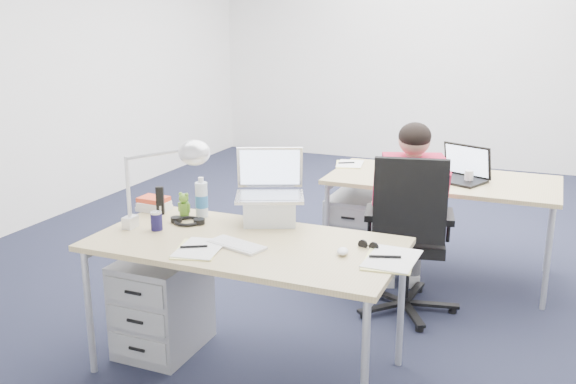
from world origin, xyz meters
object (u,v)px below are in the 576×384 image
Objects in this scene: wireless_keyboard at (237,245)px; sunglasses at (368,246)px; far_cup at (469,176)px; desk_near at (245,250)px; desk_lamp at (153,183)px; book_stack at (154,204)px; computer_mouse at (343,251)px; office_chair at (406,268)px; drawer_pedestal_near at (163,303)px; silver_laptop at (270,188)px; headphones at (188,220)px; can_koozie at (157,221)px; seated_person at (408,212)px; water_bottle at (202,197)px; cordless_phone at (160,200)px; bear_figurine at (184,205)px; drawer_pedestal_far at (358,230)px; dark_laptop at (458,163)px.

sunglasses reaches higher than wireless_keyboard.
sunglasses is 1.57m from far_cup.
desk_near is 2.95× the size of desk_lamp.
book_stack reaches higher than desk_near.
computer_mouse reaches higher than sunglasses.
office_chair is 1.10m from computer_mouse.
sunglasses is (1.15, 0.13, 0.47)m from drawer_pedestal_near.
sunglasses is (0.62, 0.23, 0.01)m from wireless_keyboard.
silver_laptop reaches higher than desk_near.
headphones is at bearing -23.62° from book_stack.
headphones reaches higher than desk_near.
office_chair reaches higher than can_koozie.
far_cup is at bearing 40.52° from headphones.
seated_person is 5.23× the size of water_bottle.
computer_mouse is 0.54× the size of cordless_phone.
bear_figurine is (-0.07, 0.08, 0.06)m from headphones.
can_koozie is 0.58× the size of book_stack.
drawer_pedestal_far is 0.92m from dark_laptop.
can_koozie is at bearing -66.45° from drawer_pedestal_near.
computer_mouse is (0.52, 0.02, 0.06)m from desk_near.
cordless_phone is at bearing -137.23° from far_cup.
silver_laptop reaches higher than cordless_phone.
silver_laptop is at bearing -95.54° from drawer_pedestal_far.
seated_person reaches higher than headphones.
water_bottle is (-0.41, 0.37, 0.11)m from wireless_keyboard.
headphones is at bearing -109.51° from drawer_pedestal_far.
cordless_phone reaches higher than computer_mouse.
drawer_pedestal_near is 6.13× the size of computer_mouse.
drawer_pedestal_near is 1.00× the size of drawer_pedestal_far.
desk_near is 1.89m from dark_laptop.
office_chair is at bearing 22.43° from bear_figurine.
desk_lamp is at bearing 170.49° from computer_mouse.
headphones reaches higher than drawer_pedestal_near.
desk_lamp is (-1.13, -0.19, 0.26)m from sunglasses.
seated_person is 3.96× the size of wireless_keyboard.
drawer_pedestal_far is 1.60m from water_bottle.
sunglasses is (0.02, -1.04, 0.12)m from seated_person.
drawer_pedestal_near is 1.52× the size of dark_laptop.
office_chair reaches higher than sunglasses.
wireless_keyboard is at bearing -98.16° from desk_near.
desk_near is at bearing -110.28° from silver_laptop.
desk_near is at bearing -21.06° from book_stack.
headphones is at bearing 159.42° from computer_mouse.
far_cup reaches higher than sunglasses.
silver_laptop reaches higher than headphones.
drawer_pedestal_near is 5.31× the size of can_koozie.
wireless_keyboard is at bearing -41.88° from water_bottle.
computer_mouse is (1.06, -0.00, 0.47)m from drawer_pedestal_near.
desk_lamp is (0.02, -0.06, 0.73)m from drawer_pedestal_near.
silver_laptop is at bearing 1.28° from bear_figurine.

